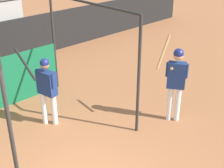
% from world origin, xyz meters
% --- Properties ---
extents(batting_cage, '(3.13, 3.34, 2.82)m').
position_xyz_m(batting_cage, '(0.75, 3.33, 1.24)').
color(batting_cage, '#282828').
rests_on(batting_cage, ground).
extents(player_batter, '(0.55, 0.92, 1.91)m').
position_xyz_m(player_batter, '(0.96, 2.38, 1.05)').
color(player_batter, white).
rests_on(player_batter, ground).
extents(player_waiting, '(0.67, 0.62, 2.15)m').
position_xyz_m(player_waiting, '(3.29, 0.38, 1.17)').
color(player_waiting, white).
rests_on(player_waiting, ground).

